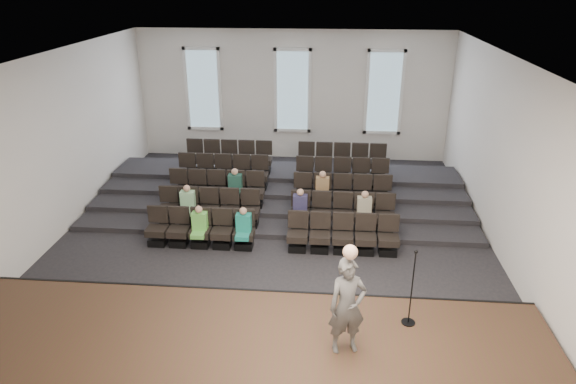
# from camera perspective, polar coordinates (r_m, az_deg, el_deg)

# --- Properties ---
(ground) EXTENTS (14.00, 14.00, 0.00)m
(ground) POSITION_cam_1_polar(r_m,az_deg,el_deg) (14.53, -1.65, -5.16)
(ground) COLOR black
(ground) RESTS_ON ground
(ceiling) EXTENTS (12.00, 14.00, 0.02)m
(ceiling) POSITION_cam_1_polar(r_m,az_deg,el_deg) (12.93, -1.91, 14.79)
(ceiling) COLOR white
(ceiling) RESTS_ON ground
(wall_back) EXTENTS (12.00, 0.04, 5.00)m
(wall_back) POSITION_cam_1_polar(r_m,az_deg,el_deg) (20.26, 0.51, 10.64)
(wall_back) COLOR silver
(wall_back) RESTS_ON ground
(wall_front) EXTENTS (12.00, 0.04, 5.00)m
(wall_front) POSITION_cam_1_polar(r_m,az_deg,el_deg) (7.33, -8.17, -13.87)
(wall_front) COLOR silver
(wall_front) RESTS_ON ground
(wall_left) EXTENTS (0.04, 14.00, 5.00)m
(wall_left) POSITION_cam_1_polar(r_m,az_deg,el_deg) (15.40, -24.70, 4.44)
(wall_left) COLOR silver
(wall_left) RESTS_ON ground
(wall_right) EXTENTS (0.04, 14.00, 5.00)m
(wall_right) POSITION_cam_1_polar(r_m,az_deg,el_deg) (14.18, 23.22, 3.20)
(wall_right) COLOR silver
(wall_right) RESTS_ON ground
(stage) EXTENTS (11.80, 3.60, 0.50)m
(stage) POSITION_cam_1_polar(r_m,az_deg,el_deg) (10.20, -5.01, -17.54)
(stage) COLOR #40271B
(stage) RESTS_ON ground
(stage_lip) EXTENTS (11.80, 0.06, 0.52)m
(stage_lip) POSITION_cam_1_polar(r_m,az_deg,el_deg) (11.58, -3.54, -11.87)
(stage_lip) COLOR black
(stage_lip) RESTS_ON ground
(risers) EXTENTS (11.80, 4.80, 0.60)m
(risers) POSITION_cam_1_polar(r_m,az_deg,el_deg) (17.29, -0.49, 0.38)
(risers) COLOR black
(risers) RESTS_ON ground
(seating_rows) EXTENTS (6.80, 4.70, 1.67)m
(seating_rows) POSITION_cam_1_polar(r_m,az_deg,el_deg) (15.61, -1.05, -0.29)
(seating_rows) COLOR black
(seating_rows) RESTS_ON ground
(windows) EXTENTS (8.44, 0.10, 3.24)m
(windows) POSITION_cam_1_polar(r_m,az_deg,el_deg) (20.15, 0.50, 11.15)
(windows) COLOR white
(windows) RESTS_ON wall_back
(audience) EXTENTS (5.45, 2.64, 1.10)m
(audience) POSITION_cam_1_polar(r_m,az_deg,el_deg) (14.59, -2.57, -1.41)
(audience) COLOR #64BF4C
(audience) RESTS_ON seating_rows
(speaker) EXTENTS (0.78, 0.62, 1.88)m
(speaker) POSITION_cam_1_polar(r_m,az_deg,el_deg) (9.39, 6.61, -12.51)
(speaker) COLOR #53514E
(speaker) RESTS_ON stage
(mic_stand) EXTENTS (0.28, 0.28, 1.65)m
(mic_stand) POSITION_cam_1_polar(r_m,az_deg,el_deg) (10.49, 13.44, -11.81)
(mic_stand) COLOR black
(mic_stand) RESTS_ON stage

